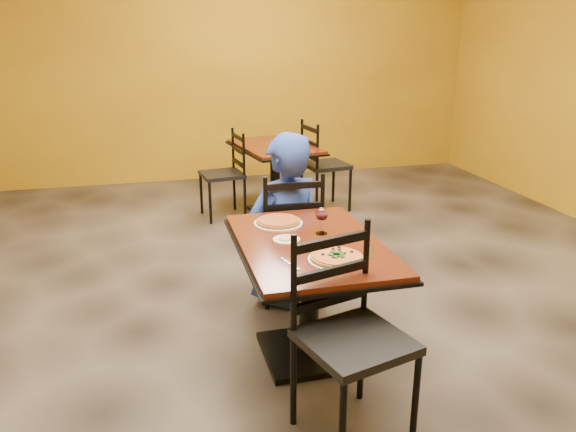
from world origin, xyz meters
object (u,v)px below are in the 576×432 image
object	(u,v)px
table_second	(275,163)
plate_main	(337,260)
pizza_main	(337,257)
pizza_far	(278,221)
wine_glass	(322,220)
chair_second_left	(222,175)
plate_far	(278,223)
side_plate	(286,240)
chair_second_right	(326,166)
chair_main_near	(355,343)
table_main	(309,272)
diner	(285,219)
chair_main_far	(288,234)

from	to	relation	value
table_second	plate_main	xyz separation A→B (m)	(-0.39, -3.14, 0.21)
pizza_main	pizza_far	size ratio (longest dim) A/B	1.01
pizza_main	wine_glass	bearing A→B (deg)	83.63
chair_second_left	plate_far	size ratio (longest dim) A/B	2.95
side_plate	table_second	bearing A→B (deg)	78.35
pizza_far	side_plate	distance (m)	0.30
plate_far	side_plate	xyz separation A→B (m)	(-0.02, -0.29, 0.00)
chair_second_right	plate_main	world-z (taller)	chair_second_right
table_second	chair_second_left	world-z (taller)	chair_second_left
chair_main_near	side_plate	xyz separation A→B (m)	(-0.13, 0.80, 0.24)
table_main	wine_glass	size ratio (longest dim) A/B	6.83
chair_second_left	pizza_far	size ratio (longest dim) A/B	3.27
plate_far	pizza_far	world-z (taller)	pizza_far
pizza_far	diner	bearing A→B (deg)	70.96
table_main	plate_far	world-z (taller)	plate_far
chair_second_right	pizza_main	xyz separation A→B (m)	(-0.96, -3.14, 0.28)
chair_main_far	plate_main	distance (m)	1.18
chair_second_right	side_plate	distance (m)	3.02
diner	side_plate	xyz separation A→B (m)	(-0.17, -0.74, 0.13)
plate_main	side_plate	distance (m)	0.40
chair_main_far	pizza_main	xyz separation A→B (m)	(-0.02, -1.15, 0.28)
chair_second_right	pizza_main	bearing A→B (deg)	154.70
side_plate	wine_glass	xyz separation A→B (m)	(0.23, 0.06, 0.08)
chair_second_right	pizza_far	world-z (taller)	chair_second_right
table_second	plate_main	world-z (taller)	plate_main
table_main	pizza_main	bearing A→B (deg)	-78.89
chair_second_right	plate_far	world-z (taller)	chair_second_right
table_second	side_plate	size ratio (longest dim) A/B	7.53
table_main	plate_main	xyz separation A→B (m)	(0.06, -0.30, 0.20)
table_main	plate_far	size ratio (longest dim) A/B	3.97
chair_main_far	plate_main	xyz separation A→B (m)	(-0.02, -1.15, 0.26)
chair_main_far	chair_second_right	xyz separation A→B (m)	(0.94, 1.99, 0.00)
table_main	plate_main	world-z (taller)	plate_main
chair_second_right	plate_main	xyz separation A→B (m)	(-0.96, -3.14, 0.26)
table_second	chair_second_right	size ratio (longest dim) A/B	1.22
chair_second_left	chair_main_near	bearing A→B (deg)	-6.02
pizza_far	wine_glass	xyz separation A→B (m)	(0.21, -0.23, 0.07)
chair_second_left	wine_glass	world-z (taller)	wine_glass
chair_second_left	table_second	bearing A→B (deg)	81.86
side_plate	chair_second_left	bearing A→B (deg)	90.03
chair_main_far	plate_far	distance (m)	0.59
chair_main_far	pizza_far	distance (m)	0.60
chair_second_right	diner	world-z (taller)	diner
chair_main_near	pizza_main	world-z (taller)	chair_main_near
table_second	diner	xyz separation A→B (m)	(-0.40, -2.04, 0.08)
chair_second_left	table_main	bearing A→B (deg)	-5.55
diner	wine_glass	distance (m)	0.71
pizza_main	chair_second_right	bearing A→B (deg)	72.97
chair_main_near	chair_second_left	size ratio (longest dim) A/B	1.13
table_second	chair_second_right	bearing A→B (deg)	0.00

